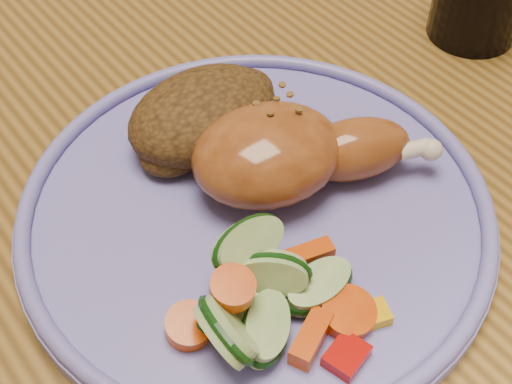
# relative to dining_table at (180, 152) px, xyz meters

# --- Properties ---
(dining_table) EXTENTS (0.90, 1.40, 0.75)m
(dining_table) POSITION_rel_dining_table_xyz_m (0.00, 0.00, 0.00)
(dining_table) COLOR brown
(dining_table) RESTS_ON ground
(plate) EXTENTS (0.29, 0.29, 0.01)m
(plate) POSITION_rel_dining_table_xyz_m (-0.04, -0.15, 0.09)
(plate) COLOR #6963B5
(plate) RESTS_ON dining_table
(plate_rim) EXTENTS (0.28, 0.28, 0.01)m
(plate_rim) POSITION_rel_dining_table_xyz_m (-0.04, -0.15, 0.10)
(plate_rim) COLOR #6963B5
(plate_rim) RESTS_ON plate
(chicken_leg) EXTENTS (0.15, 0.11, 0.05)m
(chicken_leg) POSITION_rel_dining_table_xyz_m (-0.01, -0.14, 0.12)
(chicken_leg) COLOR brown
(chicken_leg) RESTS_ON plate
(rice_pilaf) EXTENTS (0.11, 0.08, 0.05)m
(rice_pilaf) POSITION_rel_dining_table_xyz_m (-0.02, -0.08, 0.11)
(rice_pilaf) COLOR #4B3012
(rice_pilaf) RESTS_ON plate
(vegetable_pile) EXTENTS (0.11, 0.10, 0.05)m
(vegetable_pile) POSITION_rel_dining_table_xyz_m (-0.08, -0.21, 0.11)
(vegetable_pile) COLOR #A50A05
(vegetable_pile) RESTS_ON plate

